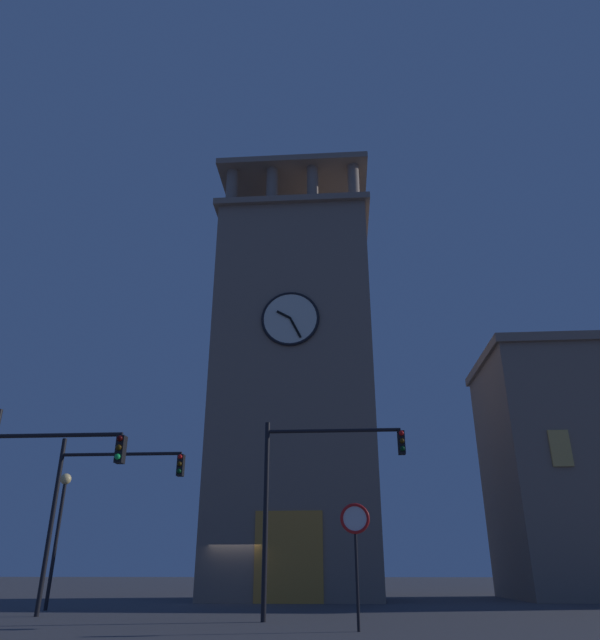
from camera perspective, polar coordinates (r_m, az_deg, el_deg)
The scene contains 7 objects.
ground_plane at distance 30.00m, azimuth -6.40°, elevation -25.90°, with size 200.00×200.00×0.00m, color #424247.
clocktower at distance 33.76m, azimuth -0.51°, elevation -6.20°, with size 9.36×7.16×27.31m.
traffic_signal_near at distance 18.05m, azimuth -25.05°, elevation -14.14°, with size 3.91×0.41×5.67m.
traffic_signal_mid at distance 22.46m, azimuth -19.30°, elevation -15.78°, with size 4.60×0.41×5.83m.
traffic_signal_far at distance 19.15m, azimuth 1.22°, elevation -15.38°, with size 4.56×0.41×5.91m.
street_lamp at distance 26.31m, azimuth -22.47°, elevation -17.06°, with size 0.44×0.44×5.05m.
no_horn_sign at distance 16.28m, azimuth 5.45°, elevation -19.77°, with size 0.78×0.14×3.05m.
Camera 1 is at (-5.09, 29.53, 1.42)m, focal length 32.56 mm.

